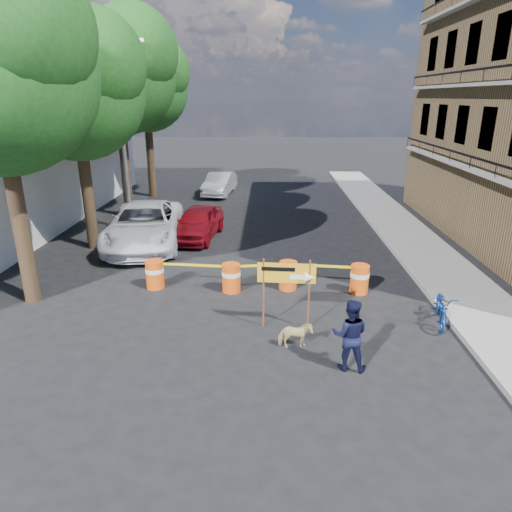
# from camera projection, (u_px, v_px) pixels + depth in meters

# --- Properties ---
(ground) EXTENTS (120.00, 120.00, 0.00)m
(ground) POSITION_uv_depth(u_px,v_px,m) (260.00, 336.00, 11.53)
(ground) COLOR black
(ground) RESTS_ON ground
(sidewalk_east) EXTENTS (2.40, 40.00, 0.15)m
(sidewalk_east) POSITION_uv_depth(u_px,v_px,m) (429.00, 257.00, 17.02)
(sidewalk_east) COLOR gray
(sidewalk_east) RESTS_ON ground
(tree_mid_a) EXTENTS (5.25, 5.00, 8.68)m
(tree_mid_a) POSITION_uv_depth(u_px,v_px,m) (76.00, 89.00, 16.32)
(tree_mid_a) COLOR #332316
(tree_mid_a) RESTS_ON ground
(tree_mid_b) EXTENTS (5.67, 5.40, 9.62)m
(tree_mid_b) POSITION_uv_depth(u_px,v_px,m) (118.00, 74.00, 20.80)
(tree_mid_b) COLOR #332316
(tree_mid_b) RESTS_ON ground
(tree_far) EXTENTS (5.04, 4.80, 8.84)m
(tree_far) POSITION_uv_depth(u_px,v_px,m) (146.00, 87.00, 25.68)
(tree_far) COLOR #332316
(tree_far) RESTS_ON ground
(streetlamp) EXTENTS (1.25, 0.18, 8.00)m
(streetlamp) POSITION_uv_depth(u_px,v_px,m) (124.00, 131.00, 19.19)
(streetlamp) COLOR gray
(streetlamp) RESTS_ON ground
(barrel_far_left) EXTENTS (0.58, 0.58, 0.90)m
(barrel_far_left) POSITION_uv_depth(u_px,v_px,m) (155.00, 274.00, 14.32)
(barrel_far_left) COLOR #E7510D
(barrel_far_left) RESTS_ON ground
(barrel_mid_left) EXTENTS (0.58, 0.58, 0.90)m
(barrel_mid_left) POSITION_uv_depth(u_px,v_px,m) (231.00, 277.00, 14.05)
(barrel_mid_left) COLOR #E7510D
(barrel_mid_left) RESTS_ON ground
(barrel_mid_right) EXTENTS (0.58, 0.58, 0.90)m
(barrel_mid_right) POSITION_uv_depth(u_px,v_px,m) (288.00, 275.00, 14.24)
(barrel_mid_right) COLOR #E7510D
(barrel_mid_right) RESTS_ON ground
(barrel_far_right) EXTENTS (0.58, 0.58, 0.90)m
(barrel_far_right) POSITION_uv_depth(u_px,v_px,m) (359.00, 278.00, 13.96)
(barrel_far_right) COLOR #E7510D
(barrel_far_right) RESTS_ON ground
(detour_sign) EXTENTS (1.48, 0.29, 1.90)m
(detour_sign) POSITION_uv_depth(u_px,v_px,m) (294.00, 279.00, 11.51)
(detour_sign) COLOR #592D19
(detour_sign) RESTS_ON ground
(pedestrian) EXTENTS (0.90, 0.75, 1.66)m
(pedestrian) POSITION_uv_depth(u_px,v_px,m) (350.00, 335.00, 9.93)
(pedestrian) COLOR black
(pedestrian) RESTS_ON ground
(bicycle) EXTENTS (0.82, 1.04, 1.75)m
(bicycle) POSITION_uv_depth(u_px,v_px,m) (444.00, 293.00, 11.94)
(bicycle) COLOR #123A94
(bicycle) RESTS_ON ground
(dog) EXTENTS (0.83, 0.43, 0.68)m
(dog) POSITION_uv_depth(u_px,v_px,m) (295.00, 335.00, 10.90)
(dog) COLOR #D2C278
(dog) RESTS_ON ground
(suv_white) EXTENTS (3.44, 6.30, 1.67)m
(suv_white) POSITION_uv_depth(u_px,v_px,m) (145.00, 225.00, 18.36)
(suv_white) COLOR white
(suv_white) RESTS_ON ground
(sedan_red) EXTENTS (2.10, 4.16, 1.36)m
(sedan_red) POSITION_uv_depth(u_px,v_px,m) (198.00, 222.00, 19.36)
(sedan_red) COLOR maroon
(sedan_red) RESTS_ON ground
(sedan_silver) EXTENTS (1.92, 4.22, 1.34)m
(sedan_silver) POSITION_uv_depth(u_px,v_px,m) (220.00, 184.00, 27.99)
(sedan_silver) COLOR silver
(sedan_silver) RESTS_ON ground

